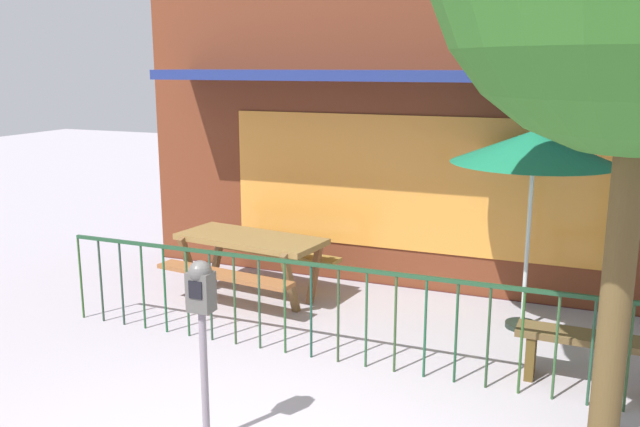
{
  "coord_description": "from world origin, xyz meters",
  "views": [
    {
      "loc": [
        1.98,
        -3.67,
        2.8
      ],
      "look_at": [
        -0.49,
        2.39,
        1.36
      ],
      "focal_mm": 37.82,
      "sensor_mm": 36.0,
      "label": 1
    }
  ],
  "objects_px": {
    "parking_meter_near": "(201,304)",
    "patio_umbrella": "(534,148)",
    "picnic_table_left": "(251,249)",
    "patio_bench": "(598,350)"
  },
  "relations": [
    {
      "from": "picnic_table_left",
      "to": "patio_umbrella",
      "type": "distance_m",
      "value": 3.48
    },
    {
      "from": "picnic_table_left",
      "to": "patio_umbrella",
      "type": "height_order",
      "value": "patio_umbrella"
    },
    {
      "from": "parking_meter_near",
      "to": "patio_bench",
      "type": "bearing_deg",
      "value": 37.54
    },
    {
      "from": "patio_umbrella",
      "to": "parking_meter_near",
      "type": "distance_m",
      "value": 3.92
    },
    {
      "from": "picnic_table_left",
      "to": "parking_meter_near",
      "type": "height_order",
      "value": "parking_meter_near"
    },
    {
      "from": "picnic_table_left",
      "to": "patio_bench",
      "type": "relative_size",
      "value": 1.39
    },
    {
      "from": "picnic_table_left",
      "to": "patio_bench",
      "type": "bearing_deg",
      "value": -13.61
    },
    {
      "from": "parking_meter_near",
      "to": "patio_umbrella",
      "type": "bearing_deg",
      "value": 59.07
    },
    {
      "from": "patio_umbrella",
      "to": "patio_bench",
      "type": "bearing_deg",
      "value": -57.94
    },
    {
      "from": "parking_meter_near",
      "to": "picnic_table_left",
      "type": "bearing_deg",
      "value": 111.92
    }
  ]
}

